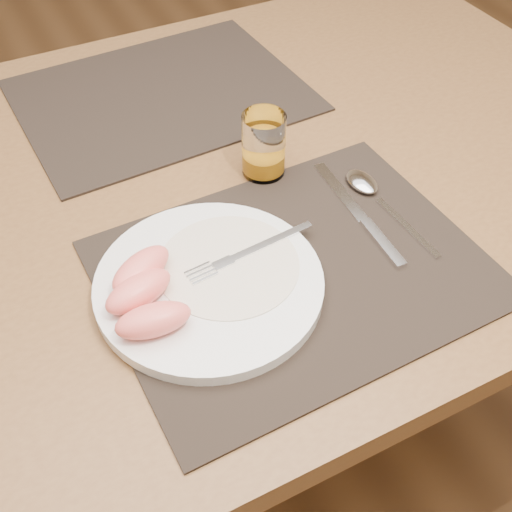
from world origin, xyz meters
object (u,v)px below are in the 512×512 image
(spoon, at_px, (368,188))
(placemat_far, at_px, (162,95))
(juice_glass, at_px, (264,148))
(knife, at_px, (364,220))
(placemat_near, at_px, (295,270))
(fork, at_px, (241,256))
(table, at_px, (206,219))
(plate, at_px, (209,284))

(spoon, bearing_deg, placemat_far, 114.65)
(juice_glass, bearing_deg, knife, -65.94)
(spoon, bearing_deg, knife, -128.39)
(placemat_far, relative_size, juice_glass, 4.91)
(placemat_near, height_order, knife, knife)
(fork, height_order, spoon, fork)
(fork, height_order, knife, fork)
(juice_glass, bearing_deg, spoon, -44.12)
(placemat_far, distance_m, juice_glass, 0.26)
(table, distance_m, placemat_near, 0.24)
(placemat_near, bearing_deg, juice_glass, 74.00)
(placemat_near, height_order, spoon, spoon)
(knife, height_order, juice_glass, juice_glass)
(placemat_near, bearing_deg, plate, 169.83)
(juice_glass, bearing_deg, plate, -133.53)
(placemat_near, distance_m, fork, 0.07)
(placemat_far, distance_m, plate, 0.43)
(plate, bearing_deg, juice_glass, 46.47)
(fork, relative_size, knife, 0.80)
(placemat_near, relative_size, spoon, 2.35)
(table, bearing_deg, placemat_far, 83.84)
(knife, bearing_deg, placemat_near, -165.20)
(knife, bearing_deg, placemat_far, 107.09)
(juice_glass, bearing_deg, placemat_near, -106.00)
(placemat_far, bearing_deg, juice_glass, -77.42)
(placemat_near, relative_size, fork, 2.57)
(placemat_far, xyz_separation_m, plate, (-0.10, -0.42, 0.01))
(spoon, relative_size, juice_glass, 2.09)
(placemat_far, height_order, knife, knife)
(placemat_far, bearing_deg, placemat_near, -89.57)
(placemat_near, distance_m, plate, 0.11)
(placemat_near, relative_size, plate, 1.67)
(fork, xyz_separation_m, juice_glass, (0.11, 0.15, 0.02))
(plate, height_order, juice_glass, juice_glass)
(knife, relative_size, spoon, 1.15)
(knife, bearing_deg, juice_glass, 114.06)
(plate, bearing_deg, table, 68.68)
(table, xyz_separation_m, plate, (-0.08, -0.20, 0.10))
(placemat_near, xyz_separation_m, placemat_far, (-0.00, 0.44, 0.00))
(placemat_far, bearing_deg, fork, -97.46)
(placemat_near, distance_m, knife, 0.13)
(plate, xyz_separation_m, juice_glass, (0.16, 0.17, 0.03))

